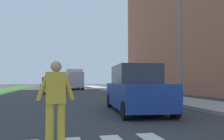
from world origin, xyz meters
TOP-DOWN VIEW (x-y plane):
  - ground_plane at (0.00, 30.00)m, footprint 140.00×140.00m
  - sidewalk_right at (7.56, 28.00)m, footprint 3.00×64.00m
  - street_lamp_right at (6.96, 14.06)m, footprint 1.02×0.24m
  - pedestrian_performer at (0.13, 7.03)m, footprint 0.75×0.25m
  - suv_crossing at (3.40, 11.47)m, footprint 2.32×4.74m
  - sedan_midblock at (-0.52, 27.28)m, footprint 1.95×4.60m
  - sedan_distant at (2.78, 41.95)m, footprint 2.07×4.45m
  - truck_box_delivery at (2.73, 37.84)m, footprint 2.40×6.20m

SIDE VIEW (x-z plane):
  - ground_plane at x=0.00m, z-range 0.00..0.00m
  - sidewalk_right at x=7.56m, z-range 0.00..0.15m
  - sedan_distant at x=2.78m, z-range -0.06..1.58m
  - sedan_midblock at x=-0.52m, z-range -0.06..1.61m
  - suv_crossing at x=3.40m, z-range -0.05..1.92m
  - pedestrian_performer at x=0.13m, z-range 0.09..1.78m
  - truck_box_delivery at x=2.73m, z-range 0.08..3.18m
  - street_lamp_right at x=6.96m, z-range 0.84..8.34m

